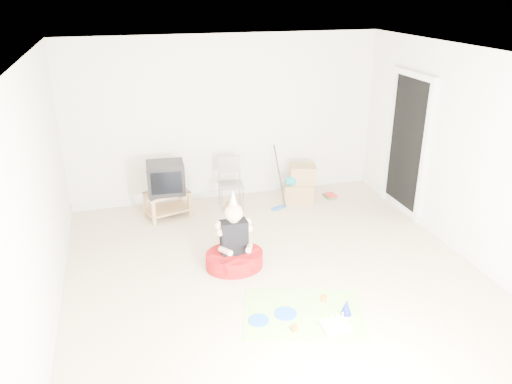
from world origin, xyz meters
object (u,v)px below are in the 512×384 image
object	(u,v)px
cardboard_boxes	(300,184)
seated_woman	(234,251)
crt_tv	(166,178)
birthday_cake	(335,327)
tv_stand	(167,202)
folding_chair	(231,184)

from	to	relation	value
cardboard_boxes	seated_woman	bearing A→B (deg)	-131.15
crt_tv	birthday_cake	world-z (taller)	crt_tv
crt_tv	cardboard_boxes	world-z (taller)	crt_tv
tv_stand	birthday_cake	world-z (taller)	tv_stand
folding_chair	birthday_cake	xyz separation A→B (m)	(0.34, -3.23, -0.36)
folding_chair	birthday_cake	bearing A→B (deg)	-83.94
cardboard_boxes	birthday_cake	world-z (taller)	cardboard_boxes
tv_stand	birthday_cake	bearing A→B (deg)	-67.27
seated_woman	folding_chair	bearing A→B (deg)	78.27
folding_chair	seated_woman	world-z (taller)	seated_woman
tv_stand	crt_tv	world-z (taller)	crt_tv
cardboard_boxes	crt_tv	bearing A→B (deg)	-179.34
folding_chair	crt_tv	bearing A→B (deg)	-177.46
tv_stand	birthday_cake	distance (m)	3.46
cardboard_boxes	folding_chair	bearing A→B (deg)	179.02
tv_stand	cardboard_boxes	distance (m)	2.13
seated_woman	birthday_cake	world-z (taller)	seated_woman
crt_tv	birthday_cake	bearing A→B (deg)	-64.01
cardboard_boxes	seated_woman	xyz separation A→B (m)	(-1.50, -1.72, -0.06)
crt_tv	cardboard_boxes	distance (m)	2.16
tv_stand	seated_woman	world-z (taller)	seated_woman
tv_stand	folding_chair	distance (m)	1.00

